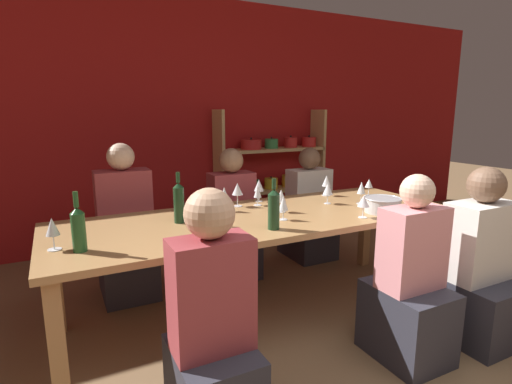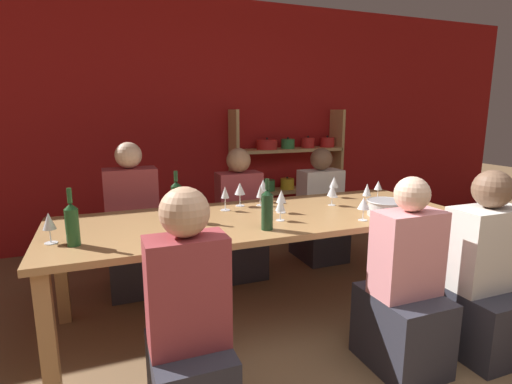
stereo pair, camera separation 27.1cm
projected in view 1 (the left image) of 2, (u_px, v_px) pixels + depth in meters
wall_back_red at (193, 122)px, 4.54m from camera, size 8.80×0.06×2.70m
shelf_unit at (271, 183)px, 4.92m from camera, size 1.40×0.30×1.49m
dining_table at (262, 225)px, 2.81m from camera, size 2.83×1.00×0.75m
mixing_bowl at (383, 204)px, 2.88m from camera, size 0.27×0.27×0.11m
wine_bottle_green at (78, 228)px, 2.06m from camera, size 0.07×0.07×0.32m
wine_bottle_dark at (179, 202)px, 2.60m from camera, size 0.07×0.07×0.34m
wine_bottle_amber at (274, 208)px, 2.45m from camera, size 0.07×0.07×0.32m
wine_glass_red_a at (259, 186)px, 3.20m from camera, size 0.08×0.08×0.18m
wine_glass_empty_a at (328, 189)px, 3.13m from camera, size 0.08×0.08×0.17m
wine_glass_red_b at (258, 192)px, 3.08m from camera, size 0.06×0.06×0.16m
wine_glass_empty_b at (224, 194)px, 2.90m from camera, size 0.07×0.07×0.18m
wine_glass_white_a at (237, 190)px, 3.04m from camera, size 0.08×0.08×0.18m
wine_glass_empty_c at (363, 201)px, 2.72m from camera, size 0.08×0.08×0.16m
wine_glass_white_b at (369, 184)px, 3.43m from camera, size 0.07×0.07×0.15m
wine_glass_red_c at (283, 204)px, 2.67m from camera, size 0.07×0.07×0.16m
wine_glass_red_d at (327, 181)px, 3.43m from camera, size 0.08×0.08×0.18m
wine_glass_empty_d at (281, 196)px, 2.87m from camera, size 0.07×0.07×0.17m
wine_glass_white_c at (52, 228)px, 2.08m from camera, size 0.07×0.07×0.17m
wine_glass_white_d at (361, 189)px, 3.13m from camera, size 0.07×0.07×0.18m
person_near_a at (213, 343)px, 1.82m from camera, size 0.36×0.45×1.16m
person_far_a at (126, 241)px, 3.19m from camera, size 0.41×0.52×1.23m
person_near_b at (409, 293)px, 2.37m from camera, size 0.38×0.47×1.13m
person_far_b at (232, 229)px, 3.59m from camera, size 0.39×0.49×1.16m
person_near_c at (476, 277)px, 2.60m from camera, size 0.45×0.56×1.14m
person_far_c at (308, 217)px, 4.07m from camera, size 0.42×0.52×1.12m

